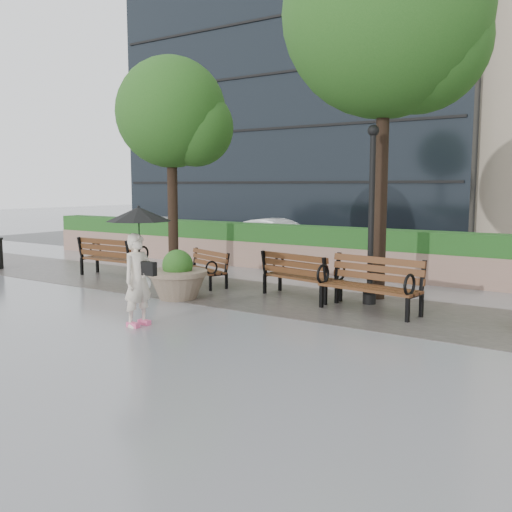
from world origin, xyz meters
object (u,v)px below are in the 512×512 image
Objects in this scene: bench_3 at (370,296)px; pedestrian at (139,254)px; planter_left at (178,280)px; car_left at (163,232)px; lamppost at (371,227)px; car_right at (279,237)px; bench_2 at (301,285)px; bench_0 at (112,265)px; bench_1 at (203,275)px.

pedestrian reaches higher than bench_3.
car_left is at bearing 134.88° from planter_left.
lamppost is 8.78m from car_right.
bench_2 is at bearing -150.71° from car_right.
bench_2 is (5.84, 0.35, -0.02)m from bench_0.
planter_left is at bearing 47.44° from bench_2.
bench_0 is 5.98m from pedestrian.
pedestrian is at bearing -167.85° from car_right.
bench_3 is (4.75, -0.51, 0.06)m from bench_1.
bench_1 is at bearing -174.16° from bench_0.
bench_1 is at bearing -125.42° from car_left.
car_right is (-6.46, 6.94, 0.34)m from bench_3.
planter_left is at bearing -154.03° from lamppost.
bench_1 is at bearing 11.64° from bench_2.
car_right reaches higher than bench_3.
bench_3 is at bearing -143.30° from car_right.
bench_2 is 0.47× the size of car_left.
car_right is 1.87× the size of pedestrian.
bench_0 is 1.53× the size of planter_left.
bench_2 is at bearing 36.45° from planter_left.
car_right reaches higher than bench_1.
bench_0 is 0.95× the size of pedestrian.
car_left is (-10.16, 6.30, 0.32)m from bench_2.
bench_0 reaches higher than bench_2.
bench_1 is 0.46× the size of lamppost.
bench_3 is 13.86m from car_left.
pedestrian reaches higher than car_right.
planter_left is at bearing -170.11° from car_right.
pedestrian is at bearing -124.51° from bench_3.
bench_1 is 1.74m from planter_left.
pedestrian is at bearing 84.75° from bench_2.
bench_1 is 0.88× the size of bench_2.
bench_3 reaches higher than bench_2.
bench_2 is at bearing -176.80° from bench_0.
planter_left is (0.62, -1.62, 0.17)m from bench_1.
bench_1 is 0.82× the size of pedestrian.
pedestrian is (-3.03, -3.37, 0.98)m from bench_3.
pedestrian is (-1.14, -3.91, 1.01)m from bench_2.
bench_1 is (2.99, 0.32, -0.06)m from bench_0.
bench_1 is 0.41× the size of car_left.
car_right reaches higher than bench_0.
pedestrian reaches higher than bench_0.
bench_3 is (1.89, -0.54, 0.02)m from bench_2.
bench_0 is at bearing 163.05° from car_right.
pedestrian reaches higher than planter_left.
car_left is 5.59m from car_right.
pedestrian is (1.10, -2.26, 0.87)m from planter_left.
car_right is (-1.71, 6.43, 0.40)m from bench_1.
bench_1 is 4.37m from pedestrian.
bench_0 is 7.74m from bench_3.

